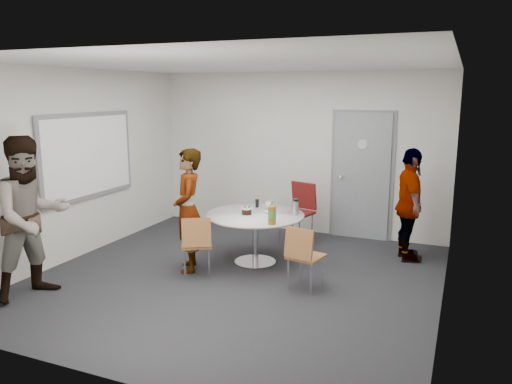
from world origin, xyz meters
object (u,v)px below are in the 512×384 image
at_px(door, 362,176).
at_px(table, 257,221).
at_px(chair_near_left, 196,240).
at_px(chair_far, 300,206).
at_px(person_right, 410,205).
at_px(person_left, 31,218).
at_px(person_main, 188,210).
at_px(whiteboard, 88,156).
at_px(chair_near_right, 303,252).

relative_size(door, table, 1.56).
xyz_separation_m(chair_near_left, chair_far, (0.75, 1.99, 0.10)).
bearing_deg(person_right, person_left, 109.25).
xyz_separation_m(door, chair_near_left, (-1.59, -2.62, -0.54)).
bearing_deg(person_main, person_right, 90.43).
distance_m(chair_near_left, person_left, 1.97).
relative_size(person_main, person_left, 0.87).
relative_size(table, person_main, 0.83).
distance_m(door, person_left, 4.93).
relative_size(chair_far, person_main, 0.58).
height_order(chair_far, person_right, person_right).
distance_m(whiteboard, table, 2.66).
relative_size(door, chair_near_right, 2.64).
bearing_deg(chair_far, person_left, 71.18).
xyz_separation_m(chair_near_right, person_right, (1.03, 1.67, 0.32)).
distance_m(chair_near_right, person_main, 1.67).
height_order(person_main, person_right, person_main).
xyz_separation_m(table, person_right, (1.92, 0.98, 0.19)).
height_order(whiteboard, person_right, whiteboard).
height_order(chair_near_right, person_right, person_right).
height_order(table, chair_near_right, table).
distance_m(whiteboard, chair_near_right, 3.52).
bearing_deg(table, whiteboard, -169.81).
height_order(chair_near_right, person_left, person_left).
bearing_deg(table, chair_far, 79.21).
xyz_separation_m(door, chair_far, (-0.84, -0.63, -0.44)).
bearing_deg(chair_far, chair_near_right, 124.55).
bearing_deg(door, table, -120.34).
distance_m(door, chair_far, 1.14).
distance_m(person_left, person_right, 4.93).
relative_size(door, whiteboard, 1.12).
distance_m(chair_near_right, person_left, 3.20).
bearing_deg(whiteboard, chair_far, 31.35).
relative_size(chair_near_left, person_main, 0.49).
height_order(door, person_right, door).
distance_m(table, chair_far, 1.23).
xyz_separation_m(door, person_right, (0.85, -0.86, -0.22)).
distance_m(whiteboard, person_left, 1.74).
bearing_deg(person_right, person_main, 101.89).
relative_size(whiteboard, person_left, 1.00).
height_order(door, table, door).
bearing_deg(chair_far, table, 94.62).
relative_size(door, person_right, 1.32).
relative_size(door, chair_far, 2.21).
height_order(person_main, person_left, person_left).
relative_size(whiteboard, table, 1.40).
xyz_separation_m(whiteboard, person_main, (1.74, -0.14, -0.63)).
xyz_separation_m(table, person_main, (-0.75, -0.58, 0.21)).
distance_m(chair_far, person_left, 3.94).
bearing_deg(table, person_left, -134.16).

